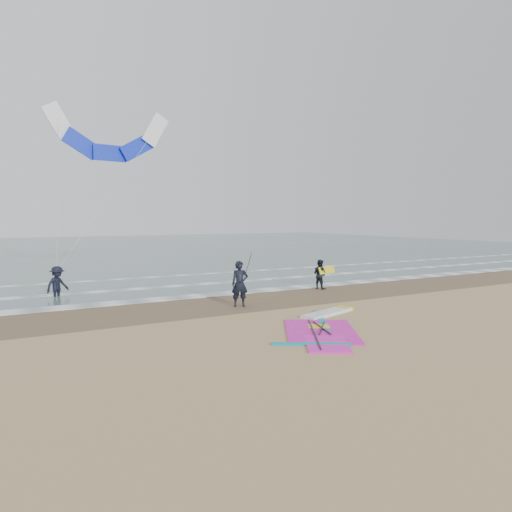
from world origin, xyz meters
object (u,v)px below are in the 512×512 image
person_walking (320,274)px  person_wading (57,278)px  surf_kite (109,139)px  windsurf_rig (324,326)px  person_standing (240,284)px

person_walking → person_wading: bearing=52.2°
person_wading → surf_kite: size_ratio=0.21×
windsurf_rig → person_standing: person_standing is taller
person_standing → surf_kite: 12.30m
person_standing → surf_kite: bearing=127.9°
person_standing → person_walking: person_standing is taller
windsurf_rig → person_walking: size_ratio=3.56×
person_wading → person_walking: bearing=-50.0°
surf_kite → person_walking: bearing=-34.9°
windsurf_rig → person_standing: 4.98m
person_standing → surf_kite: size_ratio=0.23×
windsurf_rig → person_standing: size_ratio=2.85×
person_standing → person_wading: 9.45m
person_standing → surf_kite: surf_kite is taller
person_walking → surf_kite: size_ratio=0.18×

